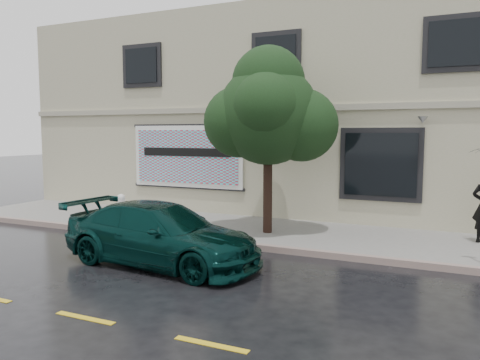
% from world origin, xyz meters
% --- Properties ---
extents(ground, '(90.00, 90.00, 0.00)m').
position_xyz_m(ground, '(0.00, 0.00, 0.00)').
color(ground, black).
rests_on(ground, ground).
extents(sidewalk, '(20.00, 3.50, 0.15)m').
position_xyz_m(sidewalk, '(0.00, 3.25, 0.07)').
color(sidewalk, gray).
rests_on(sidewalk, ground).
extents(curb, '(20.00, 0.18, 0.16)m').
position_xyz_m(curb, '(0.00, 1.50, 0.07)').
color(curb, gray).
rests_on(curb, ground).
extents(road_marking, '(19.00, 0.12, 0.01)m').
position_xyz_m(road_marking, '(0.00, -3.50, 0.01)').
color(road_marking, gold).
rests_on(road_marking, ground).
extents(building, '(20.00, 8.12, 7.00)m').
position_xyz_m(building, '(0.00, 9.00, 3.50)').
color(building, '#BBB196').
rests_on(building, ground).
extents(billboard, '(4.30, 0.16, 2.20)m').
position_xyz_m(billboard, '(-3.20, 4.92, 2.05)').
color(billboard, white).
rests_on(billboard, ground).
extents(car, '(4.73, 2.40, 1.33)m').
position_xyz_m(car, '(-0.62, -0.50, 0.67)').
color(car, black).
rests_on(car, ground).
extents(street_tree, '(2.69, 2.69, 4.53)m').
position_xyz_m(street_tree, '(0.55, 2.88, 3.32)').
color(street_tree, black).
rests_on(street_tree, sidewalk).
extents(fire_hydrant, '(0.36, 0.34, 0.87)m').
position_xyz_m(fire_hydrant, '(-3.96, 2.35, 0.58)').
color(fire_hydrant, silver).
rests_on(fire_hydrant, sidewalk).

